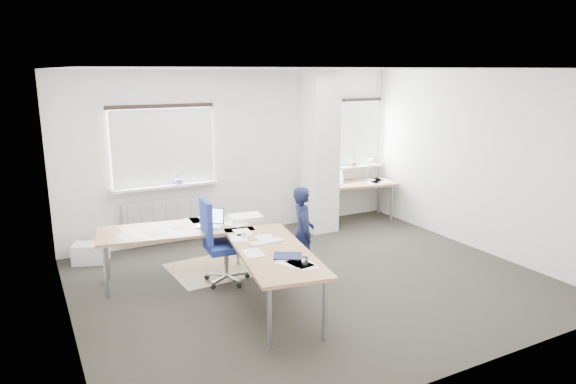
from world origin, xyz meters
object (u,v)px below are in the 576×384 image
desk_main (225,241)px  person (303,233)px  desk_side (357,185)px  task_chair (223,260)px

desk_main → person: size_ratio=2.33×
desk_main → person: (1.11, -0.03, -0.05)m
desk_main → desk_side: desk_side is taller
task_chair → person: (1.04, -0.33, 0.31)m
desk_side → task_chair: bearing=-143.9°
desk_side → person: size_ratio=1.18×
person → desk_main: bearing=104.9°
desk_side → person: bearing=-129.5°
desk_main → task_chair: (0.07, 0.30, -0.37)m
task_chair → desk_main: bearing=-99.1°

